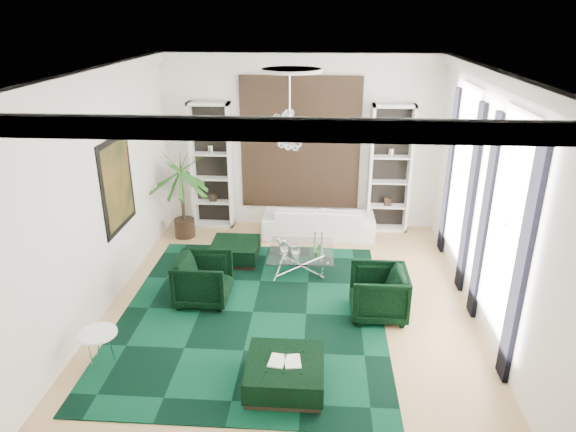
# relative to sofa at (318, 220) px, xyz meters

# --- Properties ---
(floor) EXTENTS (6.00, 7.00, 0.02)m
(floor) POSITION_rel_sofa_xyz_m (-0.44, -2.86, -0.36)
(floor) COLOR tan
(floor) RESTS_ON ground
(ceiling) EXTENTS (6.00, 7.00, 0.02)m
(ceiling) POSITION_rel_sofa_xyz_m (-0.44, -2.86, 3.46)
(ceiling) COLOR white
(ceiling) RESTS_ON ground
(wall_back) EXTENTS (6.00, 0.02, 3.80)m
(wall_back) POSITION_rel_sofa_xyz_m (-0.44, 0.65, 1.55)
(wall_back) COLOR white
(wall_back) RESTS_ON ground
(wall_front) EXTENTS (6.00, 0.02, 3.80)m
(wall_front) POSITION_rel_sofa_xyz_m (-0.44, -6.37, 1.55)
(wall_front) COLOR white
(wall_front) RESTS_ON ground
(wall_left) EXTENTS (0.02, 7.00, 3.80)m
(wall_left) POSITION_rel_sofa_xyz_m (-3.45, -2.86, 1.55)
(wall_left) COLOR white
(wall_left) RESTS_ON ground
(wall_right) EXTENTS (0.02, 7.00, 3.80)m
(wall_right) POSITION_rel_sofa_xyz_m (2.57, -2.86, 1.55)
(wall_right) COLOR white
(wall_right) RESTS_ON ground
(crown_molding) EXTENTS (6.00, 7.00, 0.18)m
(crown_molding) POSITION_rel_sofa_xyz_m (-0.44, -2.86, 3.35)
(crown_molding) COLOR white
(crown_molding) RESTS_ON ceiling
(ceiling_medallion) EXTENTS (0.90, 0.90, 0.05)m
(ceiling_medallion) POSITION_rel_sofa_xyz_m (-0.44, -2.56, 3.42)
(ceiling_medallion) COLOR white
(ceiling_medallion) RESTS_ON ceiling
(tapestry) EXTENTS (2.50, 0.06, 2.80)m
(tapestry) POSITION_rel_sofa_xyz_m (-0.44, 0.60, 1.55)
(tapestry) COLOR black
(tapestry) RESTS_ON wall_back
(shelving_left) EXTENTS (0.90, 0.38, 2.80)m
(shelving_left) POSITION_rel_sofa_xyz_m (-2.39, 0.45, 1.05)
(shelving_left) COLOR white
(shelving_left) RESTS_ON floor
(shelving_right) EXTENTS (0.90, 0.38, 2.80)m
(shelving_right) POSITION_rel_sofa_xyz_m (1.51, 0.45, 1.05)
(shelving_right) COLOR white
(shelving_right) RESTS_ON floor
(painting) EXTENTS (0.04, 1.30, 1.60)m
(painting) POSITION_rel_sofa_xyz_m (-3.41, -2.26, 1.50)
(painting) COLOR black
(painting) RESTS_ON wall_left
(window_near) EXTENTS (0.03, 1.10, 2.90)m
(window_near) POSITION_rel_sofa_xyz_m (2.55, -3.76, 1.55)
(window_near) COLOR white
(window_near) RESTS_ON wall_right
(curtain_near_a) EXTENTS (0.07, 0.30, 3.25)m
(curtain_near_a) POSITION_rel_sofa_xyz_m (2.52, -4.54, 1.30)
(curtain_near_a) COLOR black
(curtain_near_a) RESTS_ON floor
(curtain_near_b) EXTENTS (0.07, 0.30, 3.25)m
(curtain_near_b) POSITION_rel_sofa_xyz_m (2.52, -2.98, 1.30)
(curtain_near_b) COLOR black
(curtain_near_b) RESTS_ON floor
(window_far) EXTENTS (0.03, 1.10, 2.90)m
(window_far) POSITION_rel_sofa_xyz_m (2.55, -1.36, 1.55)
(window_far) COLOR white
(window_far) RESTS_ON wall_right
(curtain_far_a) EXTENTS (0.07, 0.30, 3.25)m
(curtain_far_a) POSITION_rel_sofa_xyz_m (2.52, -2.14, 1.30)
(curtain_far_a) COLOR black
(curtain_far_a) RESTS_ON floor
(curtain_far_b) EXTENTS (0.07, 0.30, 3.25)m
(curtain_far_b) POSITION_rel_sofa_xyz_m (2.52, -0.58, 1.30)
(curtain_far_b) COLOR black
(curtain_far_b) RESTS_ON floor
(rug) EXTENTS (4.20, 5.00, 0.02)m
(rug) POSITION_rel_sofa_xyz_m (-1.02, -3.20, -0.34)
(rug) COLOR black
(rug) RESTS_ON floor
(sofa) EXTENTS (2.39, 0.94, 0.70)m
(sofa) POSITION_rel_sofa_xyz_m (0.00, 0.00, 0.00)
(sofa) COLOR silver
(sofa) RESTS_ON floor
(armchair_left) EXTENTS (0.89, 0.87, 0.81)m
(armchair_left) POSITION_rel_sofa_xyz_m (-1.89, -2.88, 0.06)
(armchair_left) COLOR black
(armchair_left) RESTS_ON floor
(armchair_right) EXTENTS (0.89, 0.87, 0.81)m
(armchair_right) POSITION_rel_sofa_xyz_m (0.99, -3.13, 0.06)
(armchair_right) COLOR black
(armchair_right) RESTS_ON floor
(coffee_table) EXTENTS (1.20, 1.20, 0.41)m
(coffee_table) POSITION_rel_sofa_xyz_m (-0.30, -1.65, -0.14)
(coffee_table) COLOR white
(coffee_table) RESTS_ON floor
(ottoman_side) EXTENTS (0.90, 0.90, 0.40)m
(ottoman_side) POSITION_rel_sofa_xyz_m (-1.61, -1.36, -0.15)
(ottoman_side) COLOR black
(ottoman_side) RESTS_ON floor
(ottoman_front) EXTENTS (1.00, 1.00, 0.40)m
(ottoman_front) POSITION_rel_sofa_xyz_m (-0.37, -4.94, -0.15)
(ottoman_front) COLOR black
(ottoman_front) RESTS_ON floor
(book) EXTENTS (0.42, 0.28, 0.03)m
(book) POSITION_rel_sofa_xyz_m (-0.37, -4.94, 0.07)
(book) COLOR white
(book) RESTS_ON ottoman_front
(side_table) EXTENTS (0.52, 0.52, 0.50)m
(side_table) POSITION_rel_sofa_xyz_m (-2.95, -4.64, -0.10)
(side_table) COLOR white
(side_table) RESTS_ON floor
(palm) EXTENTS (1.50, 1.50, 2.40)m
(palm) POSITION_rel_sofa_xyz_m (-2.90, -0.24, 0.85)
(palm) COLOR #225E1B
(palm) RESTS_ON floor
(chandelier) EXTENTS (0.80, 0.80, 0.72)m
(chandelier) POSITION_rel_sofa_xyz_m (-0.47, -2.48, 2.50)
(chandelier) COLOR white
(chandelier) RESTS_ON ceiling
(table_plant) EXTENTS (0.13, 0.11, 0.24)m
(table_plant) POSITION_rel_sofa_xyz_m (-0.00, -1.90, 0.18)
(table_plant) COLOR #225E1B
(table_plant) RESTS_ON coffee_table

